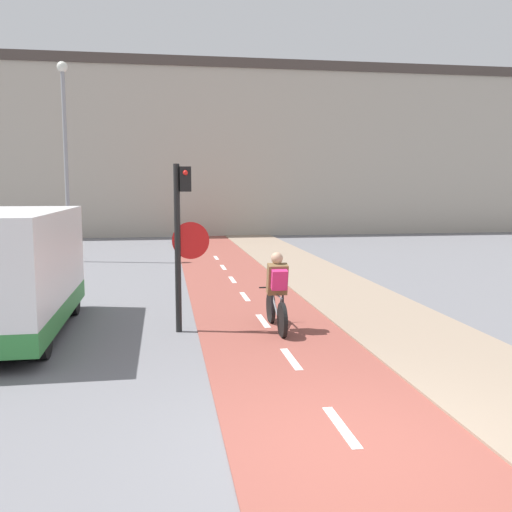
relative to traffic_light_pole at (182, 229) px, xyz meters
name	(u,v)px	position (x,y,z in m)	size (l,w,h in m)	color
ground_plane	(356,449)	(1.56, -5.01, -1.89)	(120.00, 120.00, 0.00)	slate
bike_lane	(356,448)	(1.56, -5.00, -1.88)	(2.62, 60.00, 0.02)	brown
building_row_background	(196,151)	(1.56, 22.25, 2.72)	(60.00, 5.20, 9.20)	#B2A899
traffic_light_pole	(182,229)	(0.00, 0.00, 0.00)	(0.67, 0.25, 3.04)	black
street_lamp_far	(65,141)	(-3.61, 10.44, 2.29)	(0.36, 0.36, 6.83)	gray
cyclist_near	(277,293)	(1.69, -0.23, -1.18)	(0.46, 1.72, 1.45)	black
van	(0,275)	(-3.18, 0.22, -0.79)	(2.19, 4.73, 2.22)	white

